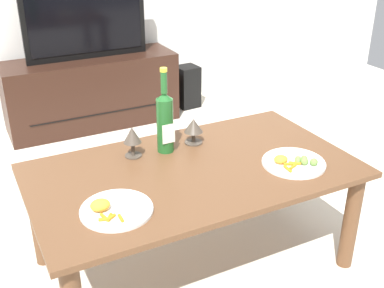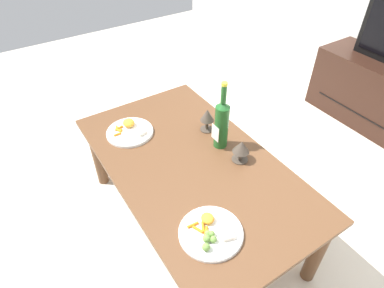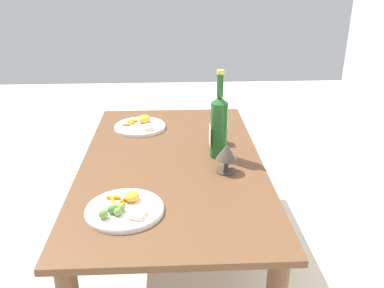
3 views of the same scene
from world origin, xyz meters
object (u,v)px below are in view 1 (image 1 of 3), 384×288
Objects in this scene: tv_stand at (92,92)px; tv_screen at (85,17)px; goblet_left at (132,137)px; dinner_plate_right at (294,162)px; goblet_right at (193,127)px; floor_speaker at (187,87)px; wine_bottle at (165,120)px; dining_table at (194,184)px; dinner_plate_left at (115,209)px.

tv_stand is 1.44× the size of tv_screen.
goblet_left reaches higher than dinner_plate_right.
tv_screen is at bearing 91.70° from goblet_right.
goblet_right is at bearing -120.63° from floor_speaker.
tv_stand is 0.56m from tv_screen.
floor_speaker is 1.94m from wine_bottle.
dining_table is at bearing -92.08° from tv_screen.
tv_stand is 1.63m from goblet_right.
dinner_plate_right is at bearing -0.23° from dinner_plate_left.
dinner_plate_left is at bearing -134.82° from wine_bottle.
wine_bottle is at bearing -124.60° from floor_speaker.
wine_bottle is 0.17m from goblet_right.
dinner_plate_left reaches higher than tv_stand.
dining_table is 1.08× the size of tv_stand.
dinner_plate_right is at bearing -108.66° from floor_speaker.
goblet_right is (0.11, 0.22, 0.16)m from dining_table.
dining_table is at bearing -92.08° from tv_stand.
dinner_plate_right is (0.81, -0.00, -0.00)m from dinner_plate_left.
dinner_plate_right is at bearing -53.62° from goblet_right.
wine_bottle reaches higher than floor_speaker.
dinner_plate_right is at bearing -33.47° from goblet_left.
dining_table is 5.15× the size of dinner_plate_left.
dinner_plate_left is (-1.29, -2.00, 0.34)m from floor_speaker.
dinner_plate_left is at bearing 179.77° from dinner_plate_right.
tv_screen is 3.30× the size of dinner_plate_left.
tv_screen is 3.23× the size of dinner_plate_right.
floor_speaker is 2.48× the size of goblet_left.
wine_bottle is 2.78× the size of goblet_left.
dinner_plate_left is (-0.41, -0.16, 0.09)m from dining_table.
tv_screen is at bearing 80.91° from goblet_left.
dining_table reaches higher than floor_speaker.
floor_speaker is 2.41m from dinner_plate_left.
dining_table is 0.34m from goblet_left.
tv_stand is at bearing 99.56° from dinner_plate_right.
goblet_left is (-0.26, -1.60, 0.34)m from tv_stand.
goblet_left is 0.52× the size of dinner_plate_left.
floor_speaker is 1.84m from goblet_right.
dining_table is 1.83m from tv_stand.
goblet_left is at bearing 130.21° from dining_table.
wine_bottle is 1.46× the size of dinner_plate_left.
tv_stand is 1.66m from goblet_left.
dinner_plate_left is 0.98× the size of dinner_plate_right.
goblet_right is 0.46× the size of dinner_plate_left.
floor_speaker is 0.89× the size of wine_bottle.
goblet_right reaches higher than tv_stand.
tv_stand reaches higher than floor_speaker.
tv_stand is 4.75× the size of dinner_plate_left.
tv_screen is at bearing 99.57° from dinner_plate_right.
dinner_plate_right is at bearing -80.43° from tv_screen.
floor_speaker is (0.82, 0.02, -0.65)m from tv_screen.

